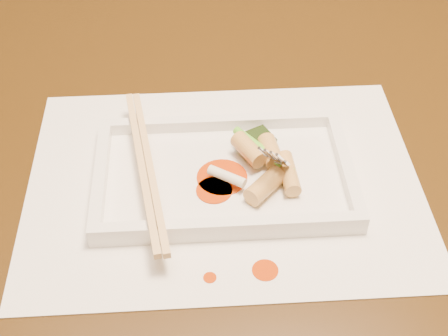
{
  "coord_description": "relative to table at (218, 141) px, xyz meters",
  "views": [
    {
      "loc": [
        -0.03,
        -0.62,
        1.21
      ],
      "look_at": [
        -0.0,
        -0.17,
        0.77
      ],
      "focal_mm": 50.0,
      "sensor_mm": 36.0,
      "label": 1
    }
  ],
  "objects": [
    {
      "name": "chopstick_a",
      "position": [
        -0.09,
        -0.17,
        0.13
      ],
      "size": [
        0.04,
        0.23,
        0.01
      ],
      "primitive_type": "cube",
      "rotation": [
        0.0,
        0.0,
        0.15
      ],
      "color": "#DCB06E",
      "rests_on": "plate_rim_near"
    },
    {
      "name": "rice_cake_0",
      "position": [
        0.05,
        -0.15,
        0.12
      ],
      "size": [
        0.03,
        0.04,
        0.02
      ],
      "primitive_type": "cylinder",
      "rotation": [
        1.57,
        0.0,
        0.15
      ],
      "color": "tan",
      "rests_on": "plate_base"
    },
    {
      "name": "fork",
      "position": [
        0.07,
        -0.16,
        0.18
      ],
      "size": [
        0.09,
        0.1,
        0.14
      ],
      "primitive_type": null,
      "color": "silver",
      "rests_on": "plate_base"
    },
    {
      "name": "plate_rim_right",
      "position": [
        0.12,
        -0.17,
        0.12
      ],
      "size": [
        0.01,
        0.14,
        0.01
      ],
      "primitive_type": "cube",
      "color": "white",
      "rests_on": "plate_base"
    },
    {
      "name": "scallion_green",
      "position": [
        0.04,
        -0.15,
        0.12
      ],
      "size": [
        0.06,
        0.07,
        0.01
      ],
      "primitive_type": "cylinder",
      "rotation": [
        1.57,
        0.0,
        0.65
      ],
      "color": "#4BAF1C",
      "rests_on": "plate_base"
    },
    {
      "name": "sauce_blob_1",
      "position": [
        -0.01,
        -0.2,
        0.11
      ],
      "size": [
        0.04,
        0.04,
        0.0
      ],
      "primitive_type": "cylinder",
      "color": "#C13805",
      "rests_on": "plate_base"
    },
    {
      "name": "rice_cake_2",
      "position": [
        0.02,
        -0.16,
        0.13
      ],
      "size": [
        0.04,
        0.04,
        0.02
      ],
      "primitive_type": "cylinder",
      "rotation": [
        1.57,
        0.0,
        0.5
      ],
      "color": "tan",
      "rests_on": "plate_base"
    },
    {
      "name": "rice_cake_1",
      "position": [
        0.03,
        -0.2,
        0.12
      ],
      "size": [
        0.04,
        0.05,
        0.02
      ],
      "primitive_type": "cylinder",
      "rotation": [
        1.57,
        0.0,
        2.38
      ],
      "color": "tan",
      "rests_on": "plate_base"
    },
    {
      "name": "sauce_blob_0",
      "position": [
        -0.01,
        -0.18,
        0.11
      ],
      "size": [
        0.05,
        0.05,
        0.0
      ],
      "primitive_type": "cylinder",
      "color": "#C13805",
      "rests_on": "plate_base"
    },
    {
      "name": "rice_cake_3",
      "position": [
        0.06,
        -0.19,
        0.12
      ],
      "size": [
        0.02,
        0.05,
        0.02
      ],
      "primitive_type": "cylinder",
      "rotation": [
        1.57,
        0.0,
        0.05
      ],
      "color": "tan",
      "rests_on": "plate_base"
    },
    {
      "name": "scallion_white",
      "position": [
        -0.0,
        -0.19,
        0.12
      ],
      "size": [
        0.04,
        0.03,
        0.01
      ],
      "primitive_type": "cylinder",
      "rotation": [
        1.57,
        0.0,
        0.99
      ],
      "color": "#EAEACC",
      "rests_on": "plate_base"
    },
    {
      "name": "chopstick_b",
      "position": [
        -0.08,
        -0.17,
        0.13
      ],
      "size": [
        0.04,
        0.23,
        0.01
      ],
      "primitive_type": "cube",
      "rotation": [
        0.0,
        0.0,
        0.15
      ],
      "color": "#DCB06E",
      "rests_on": "plate_rim_near"
    },
    {
      "name": "table",
      "position": [
        0.0,
        0.0,
        0.0
      ],
      "size": [
        1.4,
        0.9,
        0.75
      ],
      "color": "black",
      "rests_on": "ground"
    },
    {
      "name": "placemat",
      "position": [
        -0.0,
        -0.17,
        0.1
      ],
      "size": [
        0.4,
        0.3,
        0.0
      ],
      "primitive_type": "cube",
      "color": "white",
      "rests_on": "table"
    },
    {
      "name": "sauce_splatter_a",
      "position": [
        0.03,
        -0.29,
        0.1
      ],
      "size": [
        0.02,
        0.02,
        0.0
      ],
      "primitive_type": "cylinder",
      "color": "#C13805",
      "rests_on": "placemat"
    },
    {
      "name": "plate_rim_near",
      "position": [
        -0.0,
        -0.25,
        0.12
      ],
      "size": [
        0.26,
        0.01,
        0.01
      ],
      "primitive_type": "cube",
      "color": "white",
      "rests_on": "plate_base"
    },
    {
      "name": "plate_base",
      "position": [
        -0.0,
        -0.17,
        0.11
      ],
      "size": [
        0.26,
        0.16,
        0.01
      ],
      "primitive_type": "cube",
      "color": "white",
      "rests_on": "placemat"
    },
    {
      "name": "plate_rim_far",
      "position": [
        -0.0,
        -0.1,
        0.12
      ],
      "size": [
        0.26,
        0.01,
        0.01
      ],
      "primitive_type": "cube",
      "color": "white",
      "rests_on": "plate_base"
    },
    {
      "name": "plate_rim_left",
      "position": [
        -0.13,
        -0.17,
        0.12
      ],
      "size": [
        0.01,
        0.14,
        0.01
      ],
      "primitive_type": "cube",
      "color": "white",
      "rests_on": "plate_base"
    },
    {
      "name": "veg_piece",
      "position": [
        0.03,
        -0.13,
        0.12
      ],
      "size": [
        0.05,
        0.04,
        0.01
      ],
      "primitive_type": "cube",
      "rotation": [
        0.0,
        0.0,
        0.46
      ],
      "color": "black",
      "rests_on": "plate_base"
    },
    {
      "name": "sauce_splatter_b",
      "position": [
        -0.02,
        -0.29,
        0.1
      ],
      "size": [
        0.01,
        0.01,
        0.0
      ],
      "primitive_type": "cylinder",
      "color": "#C13805",
      "rests_on": "placemat"
    }
  ]
}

